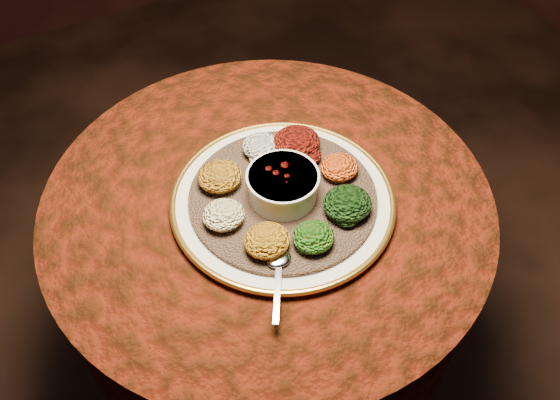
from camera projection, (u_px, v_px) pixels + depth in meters
name	position (u px, v px, depth m)	size (l,w,h in m)	color
table	(269.00, 249.00, 1.45)	(0.96, 0.96, 0.73)	black
platter	(283.00, 201.00, 1.30)	(0.54, 0.54, 0.02)	beige
injera	(283.00, 197.00, 1.29)	(0.39, 0.39, 0.01)	brown
stew_bowl	(283.00, 184.00, 1.26)	(0.15, 0.15, 0.06)	silver
spoon	(279.00, 264.00, 1.17)	(0.10, 0.14, 0.01)	silver
portion_ayib	(261.00, 146.00, 1.35)	(0.08, 0.08, 0.04)	beige
portion_kitfo	(297.00, 142.00, 1.35)	(0.11, 0.10, 0.05)	black
portion_tikil	(339.00, 167.00, 1.31)	(0.08, 0.08, 0.04)	#A25F0D
portion_gomen	(347.00, 204.00, 1.24)	(0.10, 0.09, 0.05)	black
portion_mixveg	(313.00, 237.00, 1.19)	(0.08, 0.08, 0.04)	#8D3A09
portion_kik	(267.00, 241.00, 1.18)	(0.09, 0.09, 0.04)	#AE640F
portion_timatim	(224.00, 215.00, 1.23)	(0.08, 0.08, 0.04)	maroon
portion_shiro	(220.00, 176.00, 1.29)	(0.09, 0.09, 0.05)	#9E6F13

